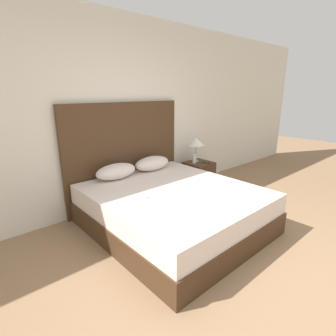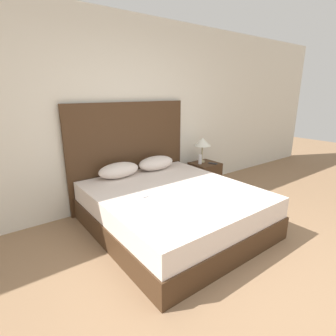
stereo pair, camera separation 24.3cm
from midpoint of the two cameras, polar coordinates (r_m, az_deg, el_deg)
name	(u,v)px [view 1 (the left image)]	position (r m, az deg, el deg)	size (l,w,h in m)	color
ground_plane	(269,288)	(2.66, 18.51, -23.63)	(16.00, 16.00, 0.00)	#8C6B4C
wall_back	(115,115)	(3.89, -13.30, 11.20)	(10.00, 0.06, 2.70)	silver
bed	(173,209)	(3.33, -0.93, -8.86)	(1.82, 2.04, 0.52)	#422B19
headboard	(126,155)	(3.97, -10.88, 2.83)	(1.91, 0.05, 1.53)	#422B19
pillow_left	(116,171)	(3.66, -13.10, -0.74)	(0.59, 0.30, 0.21)	silver
pillow_right	(152,163)	(3.98, -5.23, 1.01)	(0.59, 0.30, 0.21)	silver
phone_on_bed	(145,196)	(3.04, -7.44, -6.06)	(0.08, 0.15, 0.01)	#B7B7BC
nightstand	(198,175)	(4.64, 5.17, -1.65)	(0.44, 0.42, 0.48)	#422B19
table_lamp	(196,142)	(4.55, 4.59, 5.67)	(0.29, 0.29, 0.43)	tan
phone_on_nightstand	(207,162)	(4.56, 6.88, 1.20)	(0.13, 0.17, 0.01)	black
toiletry_bottle	(194,159)	(4.48, 4.18, 2.00)	(0.06, 0.06, 0.16)	silver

